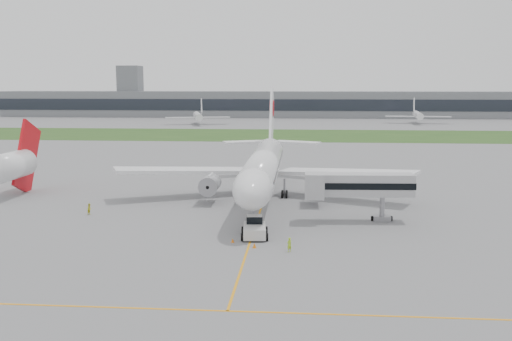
# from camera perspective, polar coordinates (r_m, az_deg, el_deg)

# --- Properties ---
(ground) EXTENTS (600.00, 600.00, 0.00)m
(ground) POSITION_cam_1_polar(r_m,az_deg,el_deg) (85.86, 0.57, -3.61)
(ground) COLOR gray
(ground) RESTS_ON ground
(apron_markings) EXTENTS (70.00, 70.00, 0.04)m
(apron_markings) POSITION_cam_1_polar(r_m,az_deg,el_deg) (80.99, 0.33, -4.36)
(apron_markings) COLOR orange
(apron_markings) RESTS_ON ground
(grass_strip) EXTENTS (600.00, 50.00, 0.02)m
(grass_strip) POSITION_cam_1_polar(r_m,az_deg,el_deg) (204.58, 2.92, 3.56)
(grass_strip) COLOR #25491B
(grass_strip) RESTS_ON ground
(terminal_building) EXTENTS (320.00, 22.30, 14.00)m
(terminal_building) POSITION_cam_1_polar(r_m,az_deg,el_deg) (313.81, 3.52, 6.63)
(terminal_building) COLOR slate
(terminal_building) RESTS_ON ground
(control_tower) EXTENTS (12.00, 12.00, 56.00)m
(control_tower) POSITION_cam_1_polar(r_m,az_deg,el_deg) (330.41, -12.36, 5.33)
(control_tower) COLOR slate
(control_tower) RESTS_ON ground
(airliner) EXTENTS (48.13, 53.95, 17.88)m
(airliner) POSITION_cam_1_polar(r_m,az_deg,el_deg) (89.64, 0.80, 0.59)
(airliner) COLOR white
(airliner) RESTS_ON ground
(pushback_tug) EXTENTS (3.53, 4.93, 2.41)m
(pushback_tug) POSITION_cam_1_polar(r_m,az_deg,el_deg) (68.93, -0.15, -5.74)
(pushback_tug) COLOR silver
(pushback_tug) RESTS_ON ground
(jet_bridge) EXTENTS (14.43, 4.75, 6.68)m
(jet_bridge) POSITION_cam_1_polar(r_m,az_deg,el_deg) (76.53, 9.88, -1.48)
(jet_bridge) COLOR #A8A8AA
(jet_bridge) RESTS_ON ground
(safety_cone_left) EXTENTS (0.37, 0.37, 0.50)m
(safety_cone_left) POSITION_cam_1_polar(r_m,az_deg,el_deg) (66.76, -2.34, -6.99)
(safety_cone_left) COLOR orange
(safety_cone_left) RESTS_ON ground
(safety_cone_right) EXTENTS (0.44, 0.44, 0.61)m
(safety_cone_right) POSITION_cam_1_polar(r_m,az_deg,el_deg) (64.53, -0.16, -7.50)
(safety_cone_right) COLOR orange
(safety_cone_right) RESTS_ON ground
(ground_crew_near) EXTENTS (0.70, 0.68, 1.62)m
(ground_crew_near) POSITION_cam_1_polar(r_m,az_deg,el_deg) (63.08, 3.34, -7.41)
(ground_crew_near) COLOR #A3D323
(ground_crew_near) RESTS_ON ground
(ground_crew_far) EXTENTS (0.81, 0.92, 1.62)m
(ground_crew_far) POSITION_cam_1_polar(r_m,az_deg,el_deg) (83.74, -16.29, -3.71)
(ground_crew_far) COLOR yellow
(ground_crew_far) RESTS_ON ground
(neighbor_aircraft) EXTENTS (4.68, 15.97, 13.08)m
(neighbor_aircraft) POSITION_cam_1_polar(r_m,az_deg,el_deg) (100.79, -23.17, 0.52)
(neighbor_aircraft) COLOR #BC0A13
(neighbor_aircraft) RESTS_ON ground
(distant_aircraft_left) EXTENTS (33.89, 31.38, 11.01)m
(distant_aircraft_left) POSITION_cam_1_polar(r_m,az_deg,el_deg) (258.59, -5.83, 4.60)
(distant_aircraft_left) COLOR white
(distant_aircraft_left) RESTS_ON ground
(distant_aircraft_right) EXTENTS (31.95, 28.93, 11.17)m
(distant_aircraft_right) POSITION_cam_1_polar(r_m,az_deg,el_deg) (273.78, 15.85, 4.54)
(distant_aircraft_right) COLOR white
(distant_aircraft_right) RESTS_ON ground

